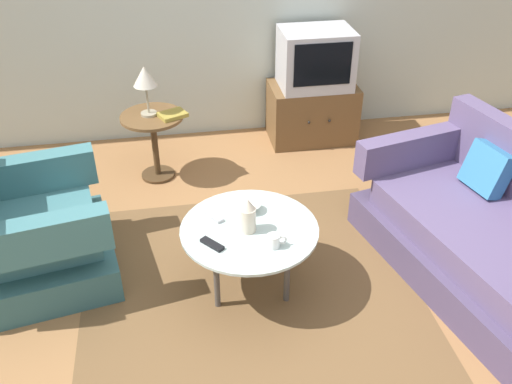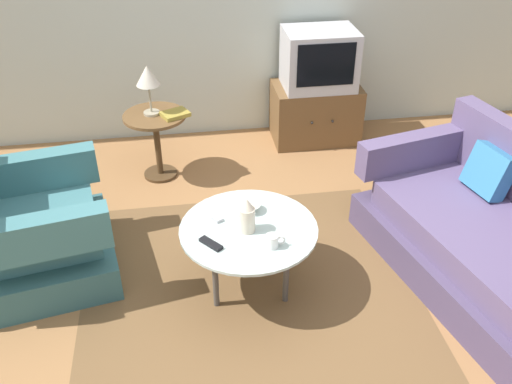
{
  "view_description": "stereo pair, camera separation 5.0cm",
  "coord_description": "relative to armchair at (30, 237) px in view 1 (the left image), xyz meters",
  "views": [
    {
      "loc": [
        -0.45,
        -2.56,
        2.48
      ],
      "look_at": [
        0.04,
        0.3,
        0.55
      ],
      "focal_mm": 39.27,
      "sensor_mm": 36.0,
      "label": 1
    },
    {
      "loc": [
        -0.4,
        -2.57,
        2.48
      ],
      "look_at": [
        0.04,
        0.3,
        0.55
      ],
      "focal_mm": 39.27,
      "sensor_mm": 36.0,
      "label": 2
    }
  ],
  "objects": [
    {
      "name": "armchair",
      "position": [
        0.0,
        0.0,
        0.0
      ],
      "size": [
        1.0,
        1.03,
        0.89
      ],
      "rotation": [
        0.0,
        0.0,
        -1.38
      ],
      "color": "#325C60",
      "rests_on": "ground"
    },
    {
      "name": "tv_remote_silver",
      "position": [
        1.14,
        -0.21,
        0.16
      ],
      "size": [
        0.11,
        0.14,
        0.02
      ],
      "rotation": [
        0.0,
        0.0,
        5.25
      ],
      "color": "#B2B2B7",
      "rests_on": "coffee_table"
    },
    {
      "name": "couch",
      "position": [
        2.86,
        -0.47,
        -0.02
      ],
      "size": [
        1.27,
        1.85,
        0.86
      ],
      "rotation": [
        0.0,
        0.0,
        1.8
      ],
      "color": "#4B3E5C",
      "rests_on": "ground"
    },
    {
      "name": "bowl",
      "position": [
        1.37,
        -0.18,
        0.18
      ],
      "size": [
        0.13,
        0.13,
        0.05
      ],
      "color": "silver",
      "rests_on": "coffee_table"
    },
    {
      "name": "table_lamp",
      "position": [
        0.77,
        1.12,
        0.55
      ],
      "size": [
        0.18,
        0.18,
        0.4
      ],
      "color": "#9E937A",
      "rests_on": "side_table"
    },
    {
      "name": "vase",
      "position": [
        1.32,
        -0.37,
        0.26
      ],
      "size": [
        0.1,
        0.1,
        0.22
      ],
      "color": "beige",
      "rests_on": "coffee_table"
    },
    {
      "name": "tv_stand",
      "position": [
        2.22,
        1.55,
        -0.05
      ],
      "size": [
        0.77,
        0.5,
        0.52
      ],
      "color": "brown",
      "rests_on": "ground"
    },
    {
      "name": "coffee_table",
      "position": [
        1.33,
        -0.35,
        0.12
      ],
      "size": [
        0.83,
        0.83,
        0.47
      ],
      "color": "#B2C6C1",
      "rests_on": "ground"
    },
    {
      "name": "side_table",
      "position": [
        0.79,
        1.11,
        0.09
      ],
      "size": [
        0.5,
        0.5,
        0.56
      ],
      "color": "brown",
      "rests_on": "ground"
    },
    {
      "name": "television",
      "position": [
        2.22,
        1.54,
        0.46
      ],
      "size": [
        0.61,
        0.46,
        0.5
      ],
      "color": "#B7B7BC",
      "rests_on": "tv_stand"
    },
    {
      "name": "tv_remote_dark",
      "position": [
        1.1,
        -0.47,
        0.16
      ],
      "size": [
        0.13,
        0.15,
        0.02
      ],
      "rotation": [
        0.0,
        0.0,
        5.4
      ],
      "color": "black",
      "rests_on": "coffee_table"
    },
    {
      "name": "ground_plane",
      "position": [
        1.38,
        -0.4,
        -0.31
      ],
      "size": [
        16.0,
        16.0,
        0.0
      ],
      "primitive_type": "plane",
      "color": "olive"
    },
    {
      "name": "area_rug",
      "position": [
        1.34,
        -0.34,
        -0.31
      ],
      "size": [
        2.09,
        1.96,
        0.0
      ],
      "primitive_type": "cube",
      "color": "brown",
      "rests_on": "ground"
    },
    {
      "name": "mug",
      "position": [
        1.45,
        -0.54,
        0.19
      ],
      "size": [
        0.12,
        0.07,
        0.08
      ],
      "color": "white",
      "rests_on": "coffee_table"
    },
    {
      "name": "book",
      "position": [
        0.96,
        1.06,
        0.26
      ],
      "size": [
        0.25,
        0.23,
        0.03
      ],
      "rotation": [
        0.0,
        0.0,
        0.42
      ],
      "color": "olive",
      "rests_on": "side_table"
    }
  ]
}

